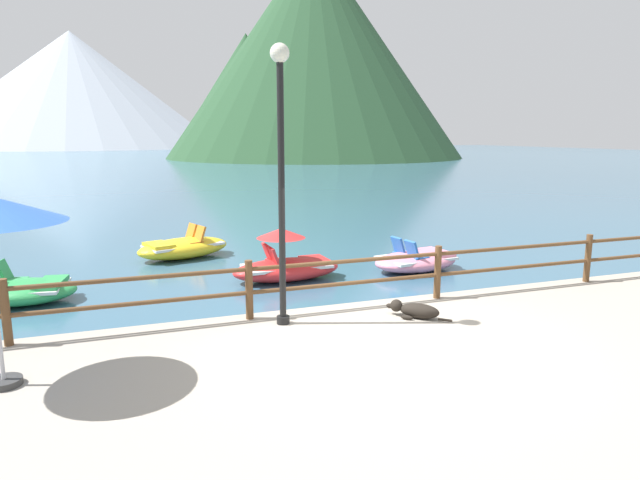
{
  "coord_description": "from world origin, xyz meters",
  "views": [
    {
      "loc": [
        -3.47,
        -6.78,
        3.28
      ],
      "look_at": [
        0.71,
        5.0,
        0.9
      ],
      "focal_mm": 31.25,
      "sensor_mm": 36.0,
      "label": 1
    }
  ],
  "objects": [
    {
      "name": "dog_resting",
      "position": [
        0.8,
        0.72,
        0.52
      ],
      "size": [
        0.8,
        0.82,
        0.26
      ],
      "color": "black",
      "rests_on": "promenade_dock"
    },
    {
      "name": "pedal_boat_1",
      "position": [
        -5.5,
        5.15,
        0.25
      ],
      "size": [
        2.32,
        1.7,
        0.82
      ],
      "color": "green",
      "rests_on": "ground"
    },
    {
      "name": "pedal_boat_0",
      "position": [
        3.18,
        4.92,
        0.25
      ],
      "size": [
        2.41,
        1.69,
        0.82
      ],
      "color": "pink",
      "rests_on": "ground"
    },
    {
      "name": "cliff_headland",
      "position": [
        21.67,
        71.27,
        13.78
      ],
      "size": [
        41.77,
        41.77,
        29.37
      ],
      "color": "#284C2D",
      "rests_on": "ground"
    },
    {
      "name": "pedal_boat_3",
      "position": [
        -2.05,
        8.27,
        0.28
      ],
      "size": [
        2.8,
        2.04,
        0.87
      ],
      "color": "yellow",
      "rests_on": "ground"
    },
    {
      "name": "promenade_dock",
      "position": [
        0.0,
        -2.2,
        0.2
      ],
      "size": [
        28.0,
        8.0,
        0.4
      ],
      "primitive_type": "cube",
      "color": "#A39989",
      "rests_on": "ground"
    },
    {
      "name": "pedal_boat_2",
      "position": [
        -0.07,
        5.1,
        0.38
      ],
      "size": [
        2.55,
        1.26,
        1.21
      ],
      "color": "red",
      "rests_on": "ground"
    },
    {
      "name": "lamp_post",
      "position": [
        -1.26,
        1.15,
        2.9
      ],
      "size": [
        0.28,
        0.28,
        4.15
      ],
      "color": "black",
      "rests_on": "promenade_dock"
    },
    {
      "name": "distant_peak",
      "position": [
        -13.6,
        147.97,
        14.04
      ],
      "size": [
        72.15,
        72.15,
        28.08
      ],
      "primitive_type": "cone",
      "color": "#A8B2C1",
      "rests_on": "ground"
    },
    {
      "name": "ground_plane",
      "position": [
        0.0,
        40.0,
        0.0
      ],
      "size": [
        200.0,
        200.0,
        0.0
      ],
      "primitive_type": "plane",
      "color": "#38607A"
    },
    {
      "name": "dock_railing",
      "position": [
        -0.0,
        1.55,
        0.97
      ],
      "size": [
        23.92,
        0.12,
        0.95
      ],
      "color": "brown",
      "rests_on": "promenade_dock"
    }
  ]
}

